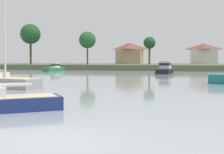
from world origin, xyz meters
TOP-DOWN VIEW (x-y plane):
  - ground_plane at (0.00, 0.00)m, footprint 503.75×503.75m
  - far_shore_bank at (0.00, 102.93)m, footprint 226.69×57.25m
  - cruiser_black at (-0.27, 58.87)m, footprint 3.67×8.65m
  - cruiser_green at (-30.28, 66.08)m, footprint 3.91×7.80m
  - sailboat_grey at (-15.07, 18.53)m, footprint 10.01×4.77m
  - mooring_buoy_red at (-9.80, 61.05)m, footprint 0.36×0.36m
  - shore_tree_center at (-46.64, 82.18)m, footprint 6.72×6.72m
  - shore_tree_left_mid at (-7.67, 89.47)m, footprint 3.95×3.95m
  - shore_tree_center_right at (-25.77, 79.71)m, footprint 5.20×5.20m
  - cottage_behind_trees at (10.55, 112.88)m, footprint 10.77×8.72m
  - cottage_eastern at (-17.31, 106.20)m, footprint 10.28×9.25m

SIDE VIEW (x-z plane):
  - ground_plane at x=0.00m, z-range 0.00..0.00m
  - mooring_buoy_red at x=-9.80m, z-range -0.14..0.27m
  - sailboat_grey at x=-15.07m, z-range -6.35..6.94m
  - cruiser_green at x=-30.28m, z-range -1.57..2.57m
  - cruiser_black at x=-0.27m, z-range -1.75..3.09m
  - far_shore_bank at x=0.00m, z-range 0.00..1.60m
  - cottage_behind_trees at x=10.55m, z-range 1.73..9.67m
  - cottage_eastern at x=-17.31m, z-range 1.75..10.03m
  - shore_tree_left_mid at x=-7.67m, z-range 4.03..13.13m
  - shore_tree_center_right at x=-25.77m, z-range 4.11..14.40m
  - shore_tree_center at x=-46.64m, z-range 4.93..18.48m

